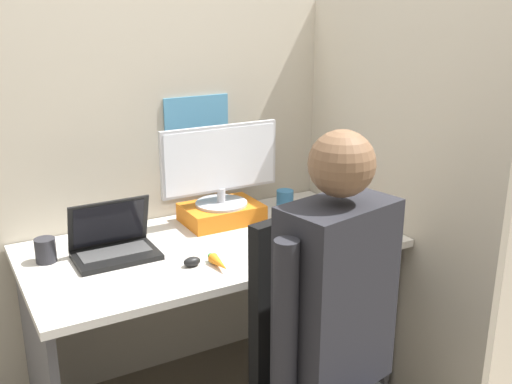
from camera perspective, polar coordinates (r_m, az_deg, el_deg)
The scene contains 13 objects.
cubicle_panel_back at distance 2.73m, azimuth -7.88°, elevation -0.20°, with size 1.96×0.05×1.68m.
cubicle_panel_right at distance 2.71m, azimuth 10.98°, elevation -0.52°, with size 0.04×1.40×1.68m.
desk at distance 2.49m, azimuth -4.17°, elevation -8.79°, with size 1.46×0.75×0.75m.
paper_box at distance 2.62m, azimuth -3.30°, elevation -2.01°, with size 0.33×0.24×0.08m.
monitor at distance 2.56m, azimuth -3.41°, elevation 2.59°, with size 0.54×0.23×0.35m.
laptop at distance 2.33m, azimuth -13.38°, elevation -4.98°, with size 0.31×0.21×0.22m.
mouse at distance 2.21m, azimuth -6.11°, elevation -6.61°, with size 0.06×0.04×0.04m.
stapler at distance 2.74m, azimuth 6.85°, elevation -1.59°, with size 0.05×0.16×0.04m.
carrot_toy at distance 2.18m, azimuth -3.51°, elevation -6.79°, with size 0.04×0.14×0.04m.
office_chair at distance 2.07m, azimuth 5.89°, elevation -16.70°, with size 0.55×0.59×1.02m.
person at distance 1.81m, azimuth 8.24°, elevation -12.63°, with size 0.47×0.49×1.34m.
coffee_mug at distance 2.79m, azimuth 2.78°, elevation -0.68°, with size 0.08×0.08×0.08m.
pen_cup at distance 2.35m, azimuth -19.41°, elevation -5.26°, with size 0.08×0.08×0.09m.
Camera 1 is at (-0.93, -1.65, 1.68)m, focal length 42.00 mm.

